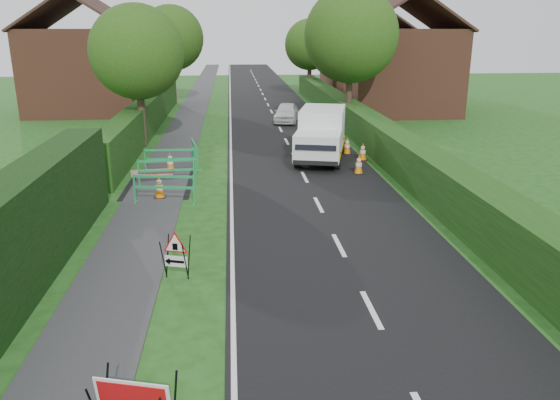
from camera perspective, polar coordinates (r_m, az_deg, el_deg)
ground at (r=10.46m, az=-2.90°, el=-14.66°), size 120.00×120.00×0.00m
road_surface at (r=44.29m, az=-1.48°, el=10.34°), size 6.00×90.00×0.02m
footpath at (r=44.29m, az=-8.71°, el=10.14°), size 2.00×90.00×0.02m
hedge_west_far at (r=31.70m, az=-13.68°, el=6.94°), size 1.00×24.00×1.80m
hedge_east at (r=26.35m, az=9.97°, el=5.08°), size 1.20×50.00×1.50m
house_west at (r=40.14m, az=-19.60°, el=12.76°), size 7.50×7.40×7.88m
house_east_a at (r=38.63m, az=12.22°, el=13.21°), size 7.50×7.40×7.88m
house_east_b at (r=52.38m, az=8.75°, el=14.44°), size 7.50×7.40×7.88m
tree_nw at (r=27.22m, az=-14.72°, el=14.71°), size 4.40×4.40×6.70m
tree_ne at (r=31.57m, az=7.43°, el=16.70°), size 5.20×5.20×7.79m
tree_fw at (r=43.07m, az=-11.31°, el=16.25°), size 4.80×4.80×7.24m
tree_fe at (r=47.34m, az=3.14°, el=15.90°), size 4.20×4.20×6.33m
triangle_sign at (r=12.77m, az=-10.99°, el=-5.31°), size 0.83×0.83×0.98m
works_van at (r=24.09m, az=4.33°, el=6.94°), size 2.95×5.07×2.18m
traffic_cone_0 at (r=21.96m, az=8.23°, el=3.73°), size 0.38×0.38×0.79m
traffic_cone_1 at (r=24.27m, az=8.64°, el=5.03°), size 0.38×0.38×0.79m
traffic_cone_2 at (r=25.40m, az=7.03°, el=5.66°), size 0.38×0.38×0.79m
traffic_cone_3 at (r=19.04m, az=-12.49°, el=1.34°), size 0.38×0.38×0.79m
traffic_cone_4 at (r=22.54m, az=-11.40°, el=3.92°), size 0.38×0.38×0.79m
ped_barrier_0 at (r=18.35m, az=-12.03°, el=1.53°), size 2.09×0.67×1.00m
ped_barrier_1 at (r=20.55m, az=-11.79°, el=3.26°), size 2.08×0.53×1.00m
ped_barrier_2 at (r=22.33m, az=-11.40°, el=4.42°), size 2.07×0.42×1.00m
ped_barrier_3 at (r=23.34m, az=-8.93°, el=5.12°), size 0.69×2.09×1.00m
redwhite_plank at (r=20.88m, az=-13.15°, el=1.61°), size 1.49×0.24×0.25m
hatchback_car at (r=34.02m, az=0.69°, el=9.13°), size 2.03×3.64×1.17m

